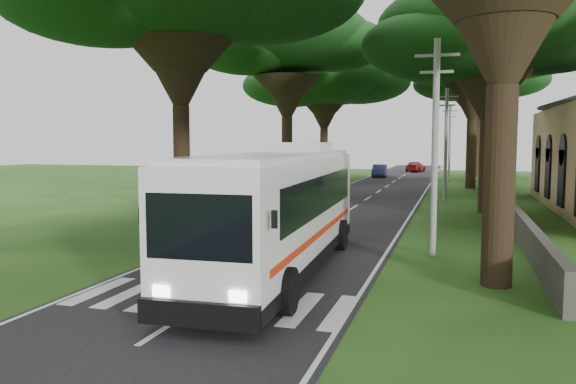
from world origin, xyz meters
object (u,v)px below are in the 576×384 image
Objects in this scene: pole_near at (435,144)px; pedestrian at (168,207)px; pole_mid at (446,142)px; distant_car_b at (380,171)px; coach_bus at (280,208)px; distant_car_c at (415,167)px; pole_far at (450,142)px.

pole_near is 14.44m from pedestrian.
pole_mid is 1.78× the size of distant_car_b.
distant_car_c is (0.00, 62.08, -1.38)m from coach_bus.
pole_near reaches higher than coach_bus.
pole_near is 1.00× the size of pole_mid.
pole_mid is at bearing 106.75° from distant_car_c.
distant_car_b is 13.15m from distant_car_c.
pole_far reaches higher than pedestrian.
distant_car_b is at bearing 85.28° from distant_car_c.
pedestrian is (-13.40, -35.75, -3.30)m from pole_far.
coach_bus is 7.62× the size of pedestrian.
pole_near is at bearing -90.00° from pole_far.
pedestrian is at bearing -110.54° from pole_far.
pole_mid reaches higher than pedestrian.
pole_far is 18.88m from distant_car_c.
pole_far is at bearing 90.00° from pole_near.
pole_near is at bearing 104.32° from distant_car_c.
coach_bus is at bearing -89.57° from distant_car_b.
distant_car_c is at bearing 87.47° from coach_bus.
coach_bus is (-4.70, -4.13, -2.08)m from pole_near.
distant_car_c is at bearing 104.67° from pole_far.
pole_near is 58.25m from distant_car_c.
distant_car_c is (3.27, 12.73, -0.05)m from distant_car_b.
pole_far reaches higher than coach_bus.
coach_bus is at bearing -101.03° from pole_mid.
distant_car_c is at bearing 97.06° from pole_mid.
pole_mid is 4.57× the size of pedestrian.
pole_near is 1.78× the size of distant_car_b.
distant_car_c is (-4.70, 37.95, -3.46)m from pole_mid.
pedestrian is at bearing 162.42° from pole_near.
pole_far is at bearing 114.36° from distant_car_c.
distant_car_c is 2.73× the size of pedestrian.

